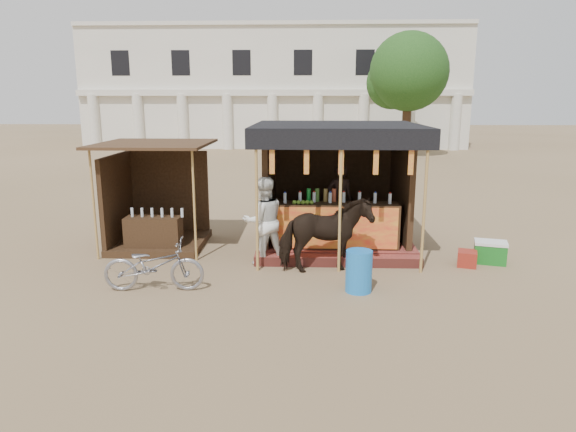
{
  "coord_description": "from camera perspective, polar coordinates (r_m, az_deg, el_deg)",
  "views": [
    {
      "loc": [
        0.38,
        -8.08,
        3.32
      ],
      "look_at": [
        0.0,
        1.6,
        1.1
      ],
      "focal_mm": 32.0,
      "sensor_mm": 36.0,
      "label": 1
    }
  ],
  "objects": [
    {
      "name": "red_crate",
      "position": [
        11.05,
        19.28,
        -4.48
      ],
      "size": [
        0.47,
        0.49,
        0.31
      ],
      "primitive_type": "cube",
      "rotation": [
        0.0,
        0.0,
        -0.29
      ],
      "color": "maroon",
      "rests_on": "ground"
    },
    {
      "name": "motorbike",
      "position": [
        9.35,
        -14.68,
        -5.34
      ],
      "size": [
        1.79,
        0.72,
        0.92
      ],
      "primitive_type": "imported",
      "rotation": [
        0.0,
        0.0,
        1.64
      ],
      "color": "gray",
      "rests_on": "ground"
    },
    {
      "name": "cooler",
      "position": [
        11.4,
        21.54,
        -3.74
      ],
      "size": [
        0.73,
        0.59,
        0.46
      ],
      "color": "#186C1E",
      "rests_on": "ground"
    },
    {
      "name": "ground",
      "position": [
        8.74,
        -0.41,
        -9.41
      ],
      "size": [
        120.0,
        120.0,
        0.0
      ],
      "primitive_type": "plane",
      "color": "#846B4C",
      "rests_on": "ground"
    },
    {
      "name": "tree",
      "position": [
        30.73,
        12.86,
        15.05
      ],
      "size": [
        4.5,
        4.4,
        7.0
      ],
      "color": "#382314",
      "rests_on": "ground"
    },
    {
      "name": "main_stall",
      "position": [
        11.68,
        5.27,
        1.52
      ],
      "size": [
        3.6,
        3.61,
        2.78
      ],
      "color": "brown",
      "rests_on": "ground"
    },
    {
      "name": "cow",
      "position": [
        9.96,
        4.15,
        -2.13
      ],
      "size": [
        1.9,
        1.23,
        1.48
      ],
      "primitive_type": "imported",
      "rotation": [
        0.0,
        0.0,
        1.83
      ],
      "color": "black",
      "rests_on": "ground"
    },
    {
      "name": "blue_barrel",
      "position": [
        9.11,
        7.87,
        -6.09
      ],
      "size": [
        0.48,
        0.48,
        0.74
      ],
      "primitive_type": "cylinder",
      "rotation": [
        0.0,
        0.0,
        0.04
      ],
      "color": "blue",
      "rests_on": "ground"
    },
    {
      "name": "secondary_stall",
      "position": [
        12.11,
        -14.84,
        0.71
      ],
      "size": [
        2.4,
        2.4,
        2.38
      ],
      "color": "#3C2616",
      "rests_on": "ground"
    },
    {
      "name": "bystander",
      "position": [
        10.4,
        -2.72,
        -0.56
      ],
      "size": [
        1.07,
        0.96,
        1.8
      ],
      "primitive_type": "imported",
      "rotation": [
        0.0,
        0.0,
        3.53
      ],
      "color": "white",
      "rests_on": "ground"
    },
    {
      "name": "background_building",
      "position": [
        38.1,
        -1.38,
        13.9
      ],
      "size": [
        26.0,
        7.45,
        8.18
      ],
      "color": "silver",
      "rests_on": "ground"
    }
  ]
}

